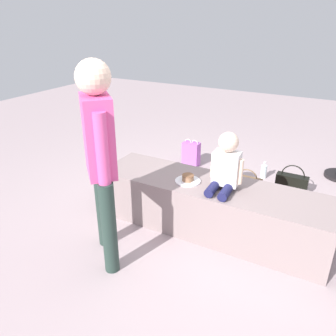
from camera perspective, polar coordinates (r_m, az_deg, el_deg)
ground_plane at (r=3.11m, az=6.97°, el=-10.13°), size 12.00×12.00×0.00m
concrete_ledge at (r=2.99m, az=7.19°, el=-6.56°), size 2.01×0.55×0.45m
child_seated at (r=2.73m, az=9.81°, el=0.49°), size 0.28×0.32×0.48m
adult_standing at (r=2.37m, az=-11.57°, el=3.19°), size 0.36×0.35×1.52m
cake_plate at (r=2.89m, az=3.40°, el=-1.95°), size 0.22×0.22×0.07m
gift_bag at (r=4.27m, az=3.94°, el=2.43°), size 0.21×0.13×0.35m
water_bottle_near_gift at (r=3.68m, az=2.14°, el=-2.40°), size 0.08×0.08×0.20m
water_bottle_far_side at (r=4.10m, az=15.99°, el=-0.41°), size 0.07×0.07×0.21m
party_cup_red at (r=3.67m, az=18.04°, el=-4.42°), size 0.08×0.08×0.11m
handbag_black_leather at (r=3.86m, az=20.28°, el=-2.41°), size 0.33×0.11×0.32m
handbag_brown_canvas at (r=3.62m, az=13.18°, el=-3.19°), size 0.29×0.14×0.32m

